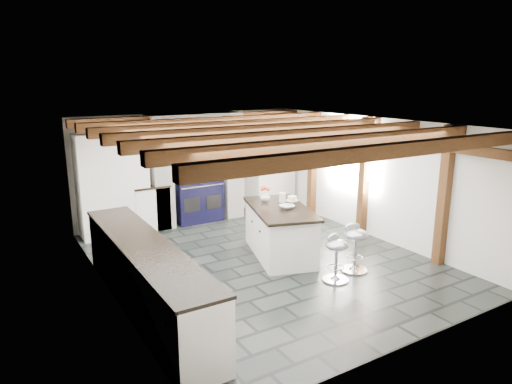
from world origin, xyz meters
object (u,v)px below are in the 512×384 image
bar_stool_near (355,242)px  bar_stool_far (336,252)px  range_cooker (197,200)px  kitchen_island (280,231)px

bar_stool_near → bar_stool_far: bar_stool_near is taller
bar_stool_near → range_cooker: bearing=120.1°
range_cooker → bar_stool_far: size_ratio=1.37×
range_cooker → kitchen_island: bearing=-81.5°
kitchen_island → bar_stool_far: bearing=-66.7°
range_cooker → bar_stool_near: range_cooker is taller
bar_stool_near → bar_stool_far: 0.52m
bar_stool_near → kitchen_island: bearing=133.2°
bar_stool_far → bar_stool_near: bearing=7.8°
kitchen_island → bar_stool_near: size_ratio=2.48×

